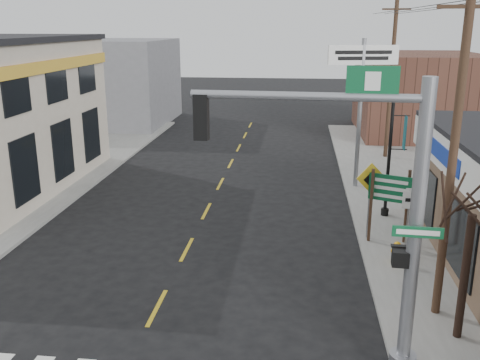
# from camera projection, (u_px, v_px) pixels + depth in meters

# --- Properties ---
(sidewalk_right) EXTENTS (6.00, 38.00, 0.13)m
(sidewalk_right) POSITION_uv_depth(u_px,v_px,m) (422.00, 210.00, 22.36)
(sidewalk_right) COLOR slate
(sidewalk_right) RESTS_ON ground
(sidewalk_left) EXTENTS (6.00, 38.00, 0.13)m
(sidewalk_left) POSITION_uv_depth(u_px,v_px,m) (15.00, 195.00, 24.27)
(sidewalk_left) COLOR slate
(sidewalk_left) RESTS_ON ground
(center_line) EXTENTS (0.12, 56.00, 0.01)m
(center_line) POSITION_uv_depth(u_px,v_px,m) (187.00, 249.00, 18.56)
(center_line) COLOR gold
(center_line) RESTS_ON ground
(bldg_distant_right) EXTENTS (8.00, 10.00, 5.60)m
(bldg_distant_right) POSITION_uv_depth(u_px,v_px,m) (418.00, 94.00, 37.50)
(bldg_distant_right) COLOR #553327
(bldg_distant_right) RESTS_ON ground
(bldg_distant_left) EXTENTS (9.00, 10.00, 6.40)m
(bldg_distant_left) POSITION_uv_depth(u_px,v_px,m) (110.00, 82.00, 41.73)
(bldg_distant_left) COLOR slate
(bldg_distant_left) RESTS_ON ground
(traffic_signal_pole) EXTENTS (5.23, 0.39, 6.62)m
(traffic_signal_pole) POSITION_uv_depth(u_px,v_px,m) (379.00, 199.00, 10.99)
(traffic_signal_pole) COLOR gray
(traffic_signal_pole) RESTS_ON sidewalk_right
(guide_sign) EXTENTS (1.51, 0.13, 2.64)m
(guide_sign) POSITION_uv_depth(u_px,v_px,m) (390.00, 196.00, 18.42)
(guide_sign) COLOR #442E1F
(guide_sign) RESTS_ON sidewalk_right
(fire_hydrant) EXTENTS (0.24, 0.24, 0.75)m
(fire_hydrant) POSITION_uv_depth(u_px,v_px,m) (397.00, 252.00, 17.06)
(fire_hydrant) COLOR #EFA30D
(fire_hydrant) RESTS_ON sidewalk_right
(ped_crossing_sign) EXTENTS (1.08, 0.08, 2.78)m
(ped_crossing_sign) POSITION_uv_depth(u_px,v_px,m) (370.00, 187.00, 18.73)
(ped_crossing_sign) COLOR gray
(ped_crossing_sign) RESTS_ON sidewalk_right
(lamp_post) EXTENTS (0.66, 0.52, 5.07)m
(lamp_post) POSITION_uv_depth(u_px,v_px,m) (392.00, 144.00, 20.69)
(lamp_post) COLOR black
(lamp_post) RESTS_ON sidewalk_right
(dance_center_sign) EXTENTS (3.20, 0.20, 6.81)m
(dance_center_sign) POSITION_uv_depth(u_px,v_px,m) (362.00, 77.00, 24.01)
(dance_center_sign) COLOR gray
(dance_center_sign) RESTS_ON sidewalk_right
(bare_tree) EXTENTS (2.39, 2.39, 4.77)m
(bare_tree) POSITION_uv_depth(u_px,v_px,m) (476.00, 191.00, 12.12)
(bare_tree) COLOR black
(bare_tree) RESTS_ON sidewalk_right
(utility_pole_near) EXTENTS (1.45, 0.22, 8.32)m
(utility_pole_near) POSITION_uv_depth(u_px,v_px,m) (453.00, 157.00, 13.10)
(utility_pole_near) COLOR #482B23
(utility_pole_near) RESTS_ON sidewalk_right
(utility_pole_far) EXTENTS (1.52, 0.23, 8.75)m
(utility_pole_far) POSITION_uv_depth(u_px,v_px,m) (391.00, 78.00, 29.85)
(utility_pole_far) COLOR #422A20
(utility_pole_far) RESTS_ON sidewalk_right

